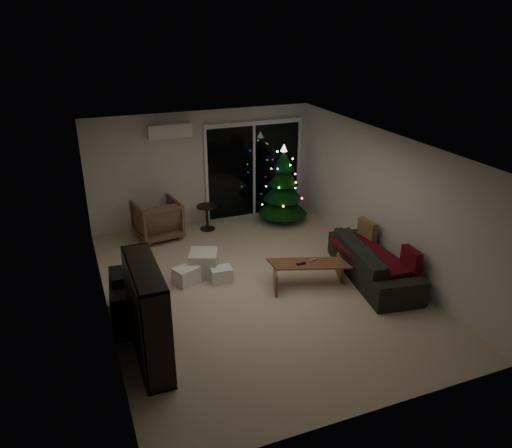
{
  "coord_description": "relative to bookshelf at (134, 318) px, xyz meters",
  "views": [
    {
      "loc": [
        -2.8,
        -7.03,
        4.4
      ],
      "look_at": [
        0.1,
        0.3,
        1.05
      ],
      "focal_mm": 35.0,
      "sensor_mm": 36.0,
      "label": 1
    }
  ],
  "objects": [
    {
      "name": "side_table",
      "position": [
        2.16,
        4.02,
        -0.44
      ],
      "size": [
        0.57,
        0.57,
        0.55
      ],
      "primitive_type": "cylinder",
      "rotation": [
        0.0,
        0.0,
        -0.35
      ],
      "color": "black",
      "rests_on": "floor"
    },
    {
      "name": "floor_lamp",
      "position": [
        1.32,
        4.74,
        0.15
      ],
      "size": [
        0.28,
        0.28,
        1.74
      ],
      "primitive_type": "cylinder",
      "color": "black",
      "rests_on": "floor"
    },
    {
      "name": "cardboard_box_a",
      "position": [
        1.15,
        1.88,
        -0.57
      ],
      "size": [
        0.51,
        0.46,
        0.3
      ],
      "primitive_type": "cube",
      "rotation": [
        0.0,
        0.0,
        0.42
      ],
      "color": "white",
      "rests_on": "floor"
    },
    {
      "name": "stereo",
      "position": [
        0.0,
        1.08,
        0.05
      ],
      "size": [
        0.35,
        0.41,
        0.15
      ],
      "primitive_type": "cube",
      "color": "black",
      "rests_on": "media_cabinet"
    },
    {
      "name": "coffee_table",
      "position": [
        3.12,
        1.06,
        -0.51
      ],
      "size": [
        1.39,
        0.86,
        0.42
      ],
      "primitive_type": null,
      "rotation": [
        0.0,
        0.0,
        -0.33
      ],
      "color": "brown",
      "rests_on": "floor"
    },
    {
      "name": "room",
      "position": [
        2.71,
        2.8,
        0.3
      ],
      "size": [
        6.5,
        7.51,
        2.6
      ],
      "color": "beige",
      "rests_on": "ground"
    },
    {
      "name": "cushion_b",
      "position": [
        4.55,
        0.18,
        -0.12
      ],
      "size": [
        0.16,
        0.44,
        0.44
      ],
      "primitive_type": "cube",
      "rotation": [
        0.0,
        0.0,
        -0.07
      ],
      "color": "#590513",
      "rests_on": "sofa"
    },
    {
      "name": "cushion_a",
      "position": [
        4.55,
        1.48,
        -0.12
      ],
      "size": [
        0.17,
        0.45,
        0.44
      ],
      "primitive_type": "cube",
      "rotation": [
        0.0,
        0.0,
        0.09
      ],
      "color": "brown",
      "rests_on": "sofa"
    },
    {
      "name": "remote_b",
      "position": [
        3.22,
        1.11,
        -0.29
      ],
      "size": [
        0.16,
        0.09,
        0.02
      ],
      "primitive_type": "cube",
      "rotation": [
        0.0,
        0.0,
        0.35
      ],
      "color": "slate",
      "rests_on": "coffee_table"
    },
    {
      "name": "media_cabinet",
      "position": [
        0.0,
        1.08,
        -0.37
      ],
      "size": [
        0.52,
        1.14,
        0.69
      ],
      "primitive_type": "cube",
      "rotation": [
        0.0,
        0.0,
        -0.1
      ],
      "color": "black",
      "rests_on": "floor"
    },
    {
      "name": "sofa_throw",
      "position": [
        4.2,
        0.83,
        -0.24
      ],
      "size": [
        0.71,
        1.64,
        0.05
      ],
      "primitive_type": "cube",
      "color": "#590513",
      "rests_on": "sofa"
    },
    {
      "name": "bookshelf",
      "position": [
        0.0,
        0.0,
        0.0
      ],
      "size": [
        0.38,
        1.44,
        1.43
      ],
      "primitive_type": null,
      "rotation": [
        0.0,
        0.0,
        -0.01
      ],
      "color": "black",
      "rests_on": "floor"
    },
    {
      "name": "ottoman",
      "position": [
        1.52,
        2.08,
        -0.5
      ],
      "size": [
        0.64,
        0.64,
        0.44
      ],
      "primitive_type": "cube",
      "rotation": [
        0.0,
        0.0,
        -0.38
      ],
      "color": "beige",
      "rests_on": "floor"
    },
    {
      "name": "christmas_tree",
      "position": [
        3.88,
        3.84,
        0.18
      ],
      "size": [
        1.16,
        1.16,
        1.79
      ],
      "primitive_type": "cone",
      "rotation": [
        0.0,
        0.0,
        0.05
      ],
      "color": "black",
      "rests_on": "floor"
    },
    {
      "name": "sofa",
      "position": [
        4.3,
        0.83,
        -0.39
      ],
      "size": [
        1.24,
        2.38,
        0.66
      ],
      "primitive_type": "imported",
      "rotation": [
        0.0,
        0.0,
        1.41
      ],
      "color": "black",
      "rests_on": "floor"
    },
    {
      "name": "remote_a",
      "position": [
        2.97,
        1.06,
        -0.29
      ],
      "size": [
        0.16,
        0.05,
        0.02
      ],
      "primitive_type": "cube",
      "color": "black",
      "rests_on": "coffee_table"
    },
    {
      "name": "armchair",
      "position": [
        1.07,
        3.99,
        -0.31
      ],
      "size": [
        1.01,
        1.03,
        0.82
      ],
      "primitive_type": "imported",
      "rotation": [
        0.0,
        0.0,
        3.3
      ],
      "color": "brown",
      "rests_on": "floor"
    },
    {
      "name": "cardboard_box_b",
      "position": [
        1.73,
        1.72,
        -0.59
      ],
      "size": [
        0.39,
        0.3,
        0.26
      ],
      "primitive_type": "cube",
      "rotation": [
        0.0,
        0.0,
        -0.07
      ],
      "color": "white",
      "rests_on": "floor"
    }
  ]
}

